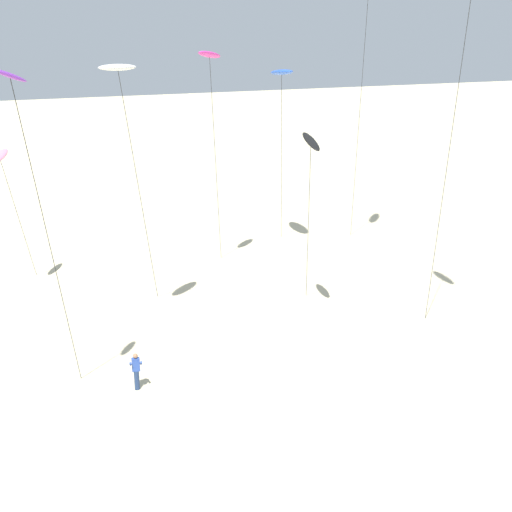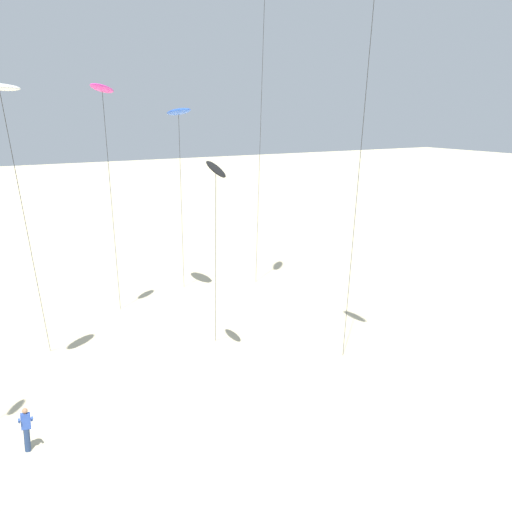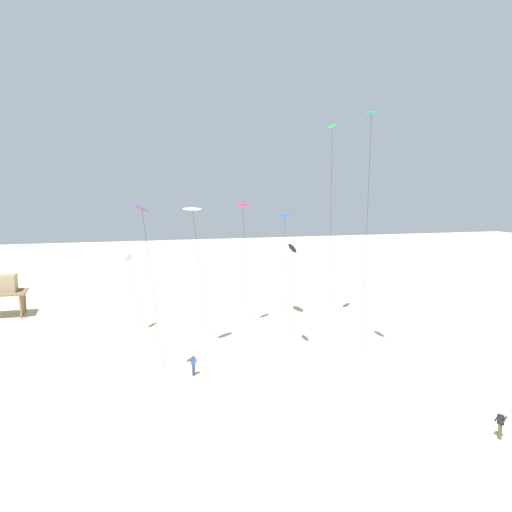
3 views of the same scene
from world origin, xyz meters
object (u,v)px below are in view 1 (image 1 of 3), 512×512
object	(u,v)px
kite_white	(118,70)
kite_purple	(13,88)
kite_pink	(0,158)
kite_black	(311,144)
kite_magenta	(210,57)
kite_flyer_middle	(136,370)
kite_blue	(282,73)

from	to	relation	value
kite_white	kite_purple	world-z (taller)	kite_purple
kite_white	kite_pink	bearing A→B (deg)	121.34
kite_purple	kite_black	bearing A→B (deg)	18.96
kite_magenta	kite_purple	world-z (taller)	kite_purple
kite_magenta	kite_flyer_middle	world-z (taller)	kite_magenta
kite_white	kite_magenta	xyz separation A→B (m)	(6.31, 6.55, 0.12)
kite_flyer_middle	kite_black	bearing A→B (deg)	17.89
kite_flyer_middle	kite_blue	bearing A→B (deg)	47.64
kite_black	kite_flyer_middle	size ratio (longest dim) A/B	5.90
kite_purple	kite_blue	distance (m)	22.61
kite_magenta	kite_black	xyz separation A→B (m)	(2.11, -8.43, -3.57)
kite_white	kite_pink	size ratio (longest dim) A/B	1.57
kite_black	kite_purple	size ratio (longest dim) A/B	0.73
kite_white	kite_purple	bearing A→B (deg)	-126.27
kite_black	kite_blue	bearing A→B (deg)	72.98
kite_black	kite_purple	distance (m)	14.26
kite_blue	kite_flyer_middle	distance (m)	21.84
kite_white	kite_purple	size ratio (longest dim) A/B	0.97
kite_white	kite_flyer_middle	world-z (taller)	kite_white
kite_magenta	kite_black	size ratio (longest dim) A/B	1.36
kite_white	kite_flyer_middle	bearing A→B (deg)	-101.48
kite_flyer_middle	kite_pink	bearing A→B (deg)	107.05
kite_magenta	kite_purple	bearing A→B (deg)	-130.37
kite_pink	kite_purple	distance (m)	15.47
kite_pink	kite_flyer_middle	size ratio (longest dim) A/B	4.98
kite_blue	kite_flyer_middle	world-z (taller)	kite_blue
kite_white	kite_pink	distance (m)	10.89
kite_white	kite_black	distance (m)	9.29
kite_black	kite_flyer_middle	bearing A→B (deg)	-162.11
kite_white	kite_pink	world-z (taller)	kite_white
kite_pink	kite_flyer_middle	xyz separation A→B (m)	(4.05, -13.21, -6.94)
kite_magenta	kite_blue	size ratio (longest dim) A/B	1.11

